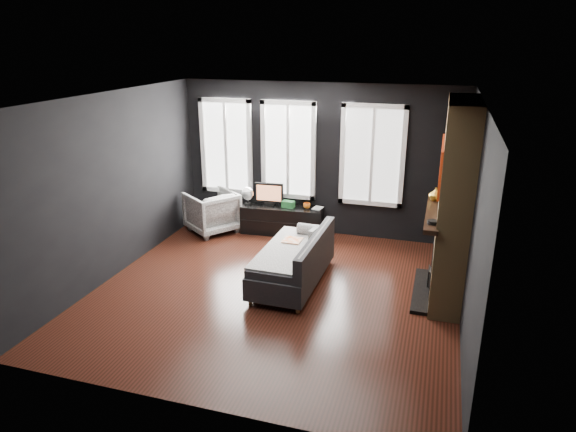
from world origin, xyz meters
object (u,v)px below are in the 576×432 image
(book, at_px, (314,202))
(mantel_vase, at_px, (436,194))
(media_console, at_px, (282,220))
(monitor, at_px, (269,193))
(mug, at_px, (307,205))
(sofa, at_px, (292,258))
(armchair, at_px, (212,210))

(book, distance_m, mantel_vase, 2.54)
(media_console, height_order, monitor, monitor)
(mantel_vase, bearing_deg, mug, 151.04)
(sofa, relative_size, book, 8.19)
(sofa, distance_m, monitor, 2.17)
(sofa, xyz_separation_m, monitor, (-1.00, 1.89, 0.36))
(armchair, bearing_deg, mantel_vase, 113.34)
(monitor, height_order, mug, monitor)
(mantel_vase, bearing_deg, book, 148.60)
(monitor, bearing_deg, book, 1.80)
(armchair, relative_size, mug, 6.46)
(sofa, relative_size, media_console, 1.22)
(media_console, bearing_deg, armchair, -171.55)
(sofa, height_order, mantel_vase, mantel_vase)
(armchair, height_order, mug, armchair)
(mug, bearing_deg, mantel_vase, -28.96)
(mug, distance_m, mantel_vase, 2.62)
(mug, distance_m, book, 0.13)
(mantel_vase, bearing_deg, monitor, 157.51)
(monitor, relative_size, book, 2.40)
(mug, relative_size, mantel_vase, 0.68)
(mug, bearing_deg, armchair, -169.65)
(mantel_vase, bearing_deg, armchair, 167.05)
(sofa, bearing_deg, armchair, 143.07)
(armchair, xyz_separation_m, media_console, (1.27, 0.29, -0.16))
(sofa, xyz_separation_m, mantel_vase, (1.90, 0.69, 0.93))
(armchair, relative_size, book, 3.77)
(sofa, relative_size, mantel_vase, 9.61)
(media_console, xyz_separation_m, monitor, (-0.25, 0.01, 0.49))
(mug, bearing_deg, monitor, -178.87)
(book, bearing_deg, mantel_vase, -31.40)
(media_console, distance_m, book, 0.68)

